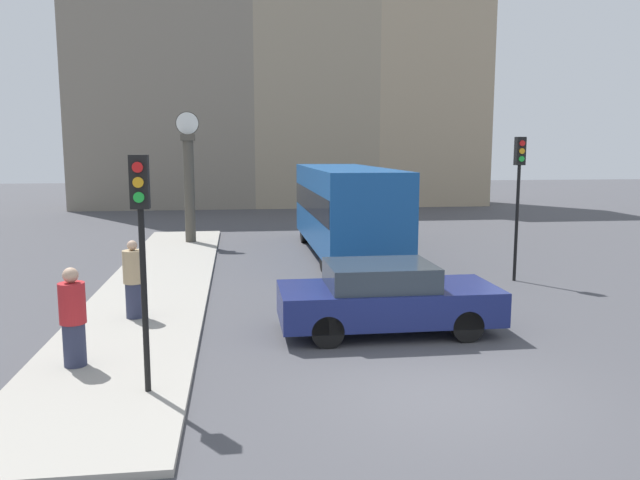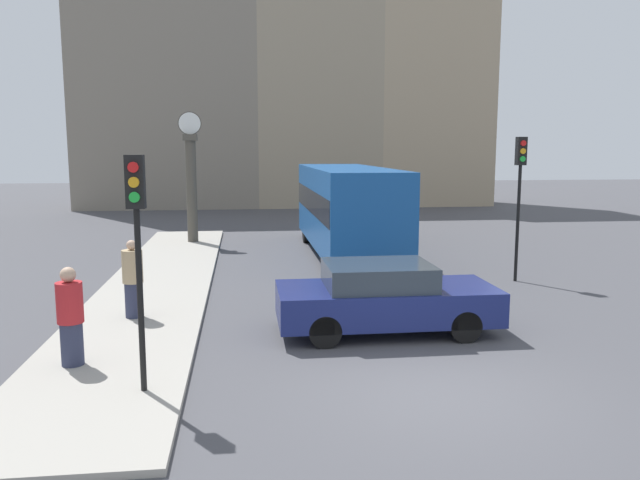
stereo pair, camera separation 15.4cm
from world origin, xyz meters
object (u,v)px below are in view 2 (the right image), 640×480
(traffic_light_far, at_px, (520,179))
(street_clock, at_px, (191,181))
(traffic_light_near, at_px, (137,224))
(pedestrian_red_top, at_px, (70,317))
(sedan_car, at_px, (384,297))
(pedestrian_tan_coat, at_px, (133,280))
(bus_distant, at_px, (347,205))

(traffic_light_far, bearing_deg, street_clock, 139.85)
(traffic_light_near, xyz_separation_m, pedestrian_red_top, (-1.34, 1.28, -1.69))
(sedan_car, bearing_deg, street_clock, 111.03)
(traffic_light_near, height_order, street_clock, street_clock)
(pedestrian_tan_coat, height_order, pedestrian_red_top, pedestrian_tan_coat)
(street_clock, bearing_deg, pedestrian_red_top, -93.76)
(sedan_car, distance_m, traffic_light_near, 5.46)
(traffic_light_far, distance_m, pedestrian_tan_coat, 10.43)
(sedan_car, bearing_deg, traffic_light_near, -146.70)
(traffic_light_far, xyz_separation_m, pedestrian_red_top, (-10.34, -5.84, -1.92))
(bus_distant, xyz_separation_m, traffic_light_near, (-5.04, -12.03, 0.89))
(bus_distant, relative_size, street_clock, 1.92)
(sedan_car, distance_m, traffic_light_far, 6.73)
(sedan_car, xyz_separation_m, pedestrian_red_top, (-5.62, -1.53, 0.20))
(traffic_light_far, bearing_deg, traffic_light_near, -141.64)
(sedan_car, height_order, pedestrian_red_top, pedestrian_red_top)
(bus_distant, distance_m, pedestrian_tan_coat, 9.83)
(sedan_car, distance_m, pedestrian_tan_coat, 5.30)
(pedestrian_tan_coat, bearing_deg, pedestrian_red_top, -99.89)
(sedan_car, relative_size, street_clock, 0.88)
(sedan_car, height_order, traffic_light_near, traffic_light_near)
(bus_distant, relative_size, traffic_light_near, 2.72)
(bus_distant, xyz_separation_m, pedestrian_tan_coat, (-5.88, -7.84, -0.80))
(pedestrian_tan_coat, xyz_separation_m, pedestrian_red_top, (-0.51, -2.91, -0.00))
(sedan_car, xyz_separation_m, pedestrian_tan_coat, (-5.11, 1.39, 0.20))
(traffic_light_near, height_order, traffic_light_far, traffic_light_far)
(street_clock, height_order, pedestrian_tan_coat, street_clock)
(traffic_light_near, height_order, pedestrian_red_top, traffic_light_near)
(bus_distant, height_order, street_clock, street_clock)
(sedan_car, height_order, pedestrian_tan_coat, pedestrian_tan_coat)
(traffic_light_near, distance_m, traffic_light_far, 11.48)
(bus_distant, xyz_separation_m, traffic_light_far, (3.95, -4.91, 1.12))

